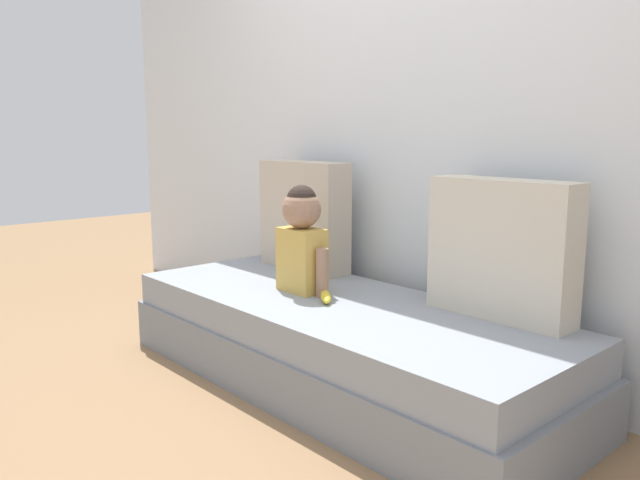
{
  "coord_description": "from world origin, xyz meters",
  "views": [
    {
      "loc": [
        1.88,
        -1.8,
        1.09
      ],
      "look_at": [
        -0.12,
        0.0,
        0.63
      ],
      "focal_mm": 35.16,
      "sensor_mm": 36.0,
      "label": 1
    }
  ],
  "objects": [
    {
      "name": "ground_plane",
      "position": [
        0.0,
        0.0,
        0.0
      ],
      "size": [
        12.0,
        12.0,
        0.0
      ],
      "primitive_type": "plane",
      "color": "#93704C"
    },
    {
      "name": "back_wall",
      "position": [
        0.0,
        0.54,
        1.28
      ],
      "size": [
        5.34,
        0.1,
        2.56
      ],
      "primitive_type": "cube",
      "color": "silver",
      "rests_on": "ground"
    },
    {
      "name": "couch",
      "position": [
        0.0,
        0.0,
        0.18
      ],
      "size": [
        2.14,
        0.82,
        0.38
      ],
      "color": "gray",
      "rests_on": "ground"
    },
    {
      "name": "throw_pillow_left",
      "position": [
        -0.59,
        0.31,
        0.66
      ],
      "size": [
        0.55,
        0.16,
        0.56
      ],
      "primitive_type": "cube",
      "color": "#C1B29E",
      "rests_on": "couch"
    },
    {
      "name": "throw_pillow_right",
      "position": [
        0.59,
        0.31,
        0.64
      ],
      "size": [
        0.58,
        0.16,
        0.54
      ],
      "primitive_type": "cube",
      "color": "beige",
      "rests_on": "couch"
    },
    {
      "name": "toddler",
      "position": [
        -0.23,
        -0.01,
        0.63
      ],
      "size": [
        0.33,
        0.18,
        0.48
      ],
      "color": "gold",
      "rests_on": "couch"
    },
    {
      "name": "banana",
      "position": [
        -0.03,
        -0.05,
        0.4
      ],
      "size": [
        0.16,
        0.14,
        0.04
      ],
      "primitive_type": "ellipsoid",
      "rotation": [
        0.0,
        0.0,
        -0.68
      ],
      "color": "yellow",
      "rests_on": "couch"
    }
  ]
}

